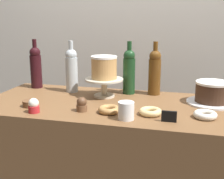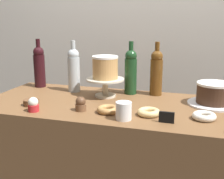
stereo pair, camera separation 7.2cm
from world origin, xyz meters
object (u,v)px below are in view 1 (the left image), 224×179
donut_glazed (150,112)px  white_layer_cake (104,67)px  chocolate_round_cake (213,92)px  donut_maple (109,110)px  donut_sugar (205,115)px  cupcake_vanilla (34,106)px  coffee_cup_ceramic (126,111)px  wine_bottle_amber (155,71)px  cookie_stack (31,103)px  wine_bottle_dark_red (36,66)px  wine_bottle_clear (72,70)px  cake_stand_pedestal (104,84)px  price_sign_chalkboard (169,116)px  cupcake_chocolate (82,105)px  wine_bottle_green (129,71)px

donut_glazed → white_layer_cake: bearing=139.4°
donut_glazed → chocolate_round_cake: bearing=42.4°
donut_maple → donut_glazed: bearing=5.2°
chocolate_round_cake → donut_sugar: size_ratio=1.68×
cupcake_vanilla → coffee_cup_ceramic: (0.47, 0.02, 0.01)m
wine_bottle_amber → cupcake_vanilla: size_ratio=4.38×
chocolate_round_cake → cookie_stack: chocolate_round_cake is taller
cupcake_vanilla → white_layer_cake: bearing=55.2°
wine_bottle_amber → wine_bottle_dark_red: bearing=-178.7°
wine_bottle_dark_red → cookie_stack: bearing=-66.3°
cookie_stack → wine_bottle_clear: bearing=74.1°
cake_stand_pedestal → cupcake_vanilla: (-0.26, -0.38, -0.04)m
wine_bottle_dark_red → price_sign_chalkboard: bearing=-26.6°
price_sign_chalkboard → cupcake_chocolate: bearing=173.5°
white_layer_cake → price_sign_chalkboard: bearing=-40.3°
donut_sugar → price_sign_chalkboard: bearing=-149.5°
cupcake_chocolate → donut_sugar: bearing=4.4°
white_layer_cake → wine_bottle_dark_red: wine_bottle_dark_red is taller
cookie_stack → wine_bottle_green: bearing=41.1°
chocolate_round_cake → wine_bottle_dark_red: 1.13m
white_layer_cake → cupcake_vanilla: white_layer_cake is taller
coffee_cup_ceramic → wine_bottle_dark_red: bearing=146.5°
wine_bottle_amber → coffee_cup_ceramic: size_ratio=3.83×
wine_bottle_dark_red → donut_sugar: wine_bottle_dark_red is taller
cupcake_chocolate → cookie_stack: size_ratio=0.88×
cookie_stack → price_sign_chalkboard: (0.74, -0.06, 0.01)m
cupcake_vanilla → donut_maple: cupcake_vanilla is taller
chocolate_round_cake → coffee_cup_ceramic: size_ratio=2.21×
wine_bottle_green → cupcake_chocolate: size_ratio=4.38×
price_sign_chalkboard → wine_bottle_dark_red: bearing=153.4°
cake_stand_pedestal → wine_bottle_dark_red: (-0.51, 0.11, 0.07)m
donut_sugar → cookie_stack: same height
donut_sugar → price_sign_chalkboard: size_ratio=1.60×
chocolate_round_cake → donut_glazed: bearing=-137.6°
cupcake_chocolate → donut_maple: cupcake_chocolate is taller
wine_bottle_clear → donut_glazed: wine_bottle_clear is taller
wine_bottle_amber → donut_maple: size_ratio=2.91×
wine_bottle_amber → cupcake_chocolate: (-0.32, -0.43, -0.11)m
donut_maple → donut_sugar: size_ratio=1.00×
wine_bottle_clear → cookie_stack: wine_bottle_clear is taller
wine_bottle_green → cupcake_vanilla: wine_bottle_green is taller
wine_bottle_clear → cookie_stack: size_ratio=3.87×
cake_stand_pedestal → coffee_cup_ceramic: 0.42m
wine_bottle_green → white_layer_cake: bearing=-138.8°
wine_bottle_dark_red → cookie_stack: (0.18, -0.40, -0.13)m
coffee_cup_ceramic → cookie_stack: bearing=172.3°
cupcake_chocolate → donut_maple: (0.14, 0.01, -0.02)m
donut_glazed → donut_maple: 0.21m
white_layer_cake → cupcake_chocolate: 0.33m
cookie_stack → price_sign_chalkboard: size_ratio=1.20×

